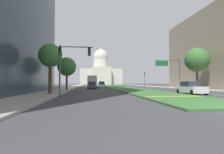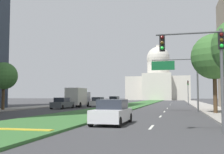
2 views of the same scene
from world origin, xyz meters
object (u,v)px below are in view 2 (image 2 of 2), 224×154
at_px(sedan_midblock, 62,103).
at_px(sedan_distant, 98,102).
at_px(street_tree_left_mid, 4,76).
at_px(traffic_light_far_right, 188,89).
at_px(overhead_guide_sign, 180,73).
at_px(capitol_building, 158,82).
at_px(street_tree_right_mid, 214,57).
at_px(traffic_light_near_right, 204,57).
at_px(box_truck_delivery, 78,97).
at_px(sedan_lead_stopped, 112,112).
at_px(sedan_far_horizon, 115,101).

xyz_separation_m(sedan_midblock, sedan_distant, (2.80, 9.21, 0.01)).
bearing_deg(street_tree_left_mid, sedan_distant, 65.99).
bearing_deg(traffic_light_far_right, overhead_guide_sign, -94.15).
bearing_deg(capitol_building, overhead_guide_sign, -84.74).
distance_m(street_tree_right_mid, sedan_midblock, 22.55).
height_order(traffic_light_near_right, overhead_guide_sign, overhead_guide_sign).
bearing_deg(overhead_guide_sign, sedan_midblock, 167.10).
bearing_deg(box_truck_delivery, sedan_lead_stopped, -65.24).
relative_size(capitol_building, box_truck_delivery, 4.56).
bearing_deg(sedan_lead_stopped, box_truck_delivery, 114.76).
relative_size(traffic_light_near_right, sedan_midblock, 1.10).
relative_size(sedan_midblock, sedan_distant, 1.09).
relative_size(traffic_light_near_right, sedan_lead_stopped, 1.15).
relative_size(street_tree_left_mid, sedan_distant, 1.41).
bearing_deg(traffic_light_near_right, box_truck_delivery, 120.59).
distance_m(sedan_midblock, sedan_distant, 9.63).
height_order(overhead_guide_sign, sedan_distant, overhead_guide_sign).
bearing_deg(sedan_lead_stopped, sedan_far_horizon, 102.57).
xyz_separation_m(overhead_guide_sign, sedan_distant, (-14.06, 13.07, -3.86)).
relative_size(capitol_building, sedan_distant, 6.73).
bearing_deg(sedan_lead_stopped, capitol_building, 92.30).
distance_m(sedan_midblock, box_truck_delivery, 6.31).
bearing_deg(capitol_building, box_truck_delivery, -94.78).
bearing_deg(street_tree_left_mid, sedan_midblock, 58.30).
bearing_deg(street_tree_right_mid, sedan_midblock, 157.63).
xyz_separation_m(overhead_guide_sign, sedan_lead_stopped, (-4.53, -16.42, -3.87)).
xyz_separation_m(sedan_lead_stopped, sedan_distant, (-9.54, 29.49, 0.02)).
xyz_separation_m(street_tree_left_mid, sedan_lead_stopped, (17.01, -12.70, -3.60)).
relative_size(traffic_light_far_right, sedan_lead_stopped, 1.15).
bearing_deg(traffic_light_near_right, street_tree_left_mid, 144.23).
xyz_separation_m(capitol_building, street_tree_left_mid, (-12.33, -103.90, -4.26)).
height_order(street_tree_left_mid, sedan_distant, street_tree_left_mid).
height_order(traffic_light_far_right, overhead_guide_sign, overhead_guide_sign).
bearing_deg(traffic_light_near_right, sedan_far_horizon, 108.32).
xyz_separation_m(traffic_light_far_right, sedan_distant, (-15.93, -12.59, -2.53)).
height_order(street_tree_right_mid, box_truck_delivery, street_tree_right_mid).
height_order(traffic_light_far_right, sedan_distant, traffic_light_far_right).
bearing_deg(overhead_guide_sign, capitol_building, 95.26).
xyz_separation_m(street_tree_right_mid, sedan_midblock, (-20.30, 8.36, -5.12)).
distance_m(traffic_light_near_right, sedan_midblock, 29.95).
relative_size(capitol_building, street_tree_left_mid, 4.77).
relative_size(capitol_building, sedan_far_horizon, 6.22).
height_order(street_tree_left_mid, sedan_lead_stopped, street_tree_left_mid).
distance_m(street_tree_right_mid, box_truck_delivery, 25.28).
bearing_deg(traffic_light_near_right, sedan_lead_stopped, 147.35).
bearing_deg(traffic_light_far_right, traffic_light_near_right, -91.06).
height_order(capitol_building, sedan_midblock, capitol_building).
height_order(street_tree_right_mid, sedan_distant, street_tree_right_mid).
height_order(capitol_building, sedan_far_horizon, capitol_building).
bearing_deg(sedan_midblock, sedan_far_horizon, 80.57).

